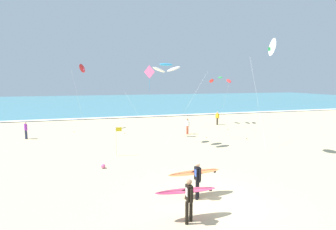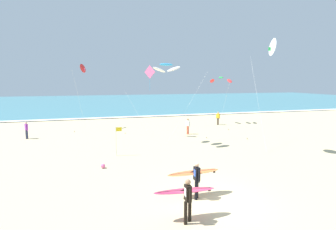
{
  "view_description": "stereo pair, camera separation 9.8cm",
  "coord_description": "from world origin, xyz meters",
  "px_view_note": "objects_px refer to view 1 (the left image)",
  "views": [
    {
      "loc": [
        -4.99,
        -10.52,
        5.33
      ],
      "look_at": [
        0.3,
        7.54,
        2.92
      ],
      "focal_mm": 29.02,
      "sensor_mm": 36.0,
      "label": 1
    },
    {
      "loc": [
        -4.9,
        -10.55,
        5.33
      ],
      "look_at": [
        0.3,
        7.54,
        2.92
      ],
      "focal_mm": 29.02,
      "sensor_mm": 36.0,
      "label": 2
    }
  ],
  "objects_px": {
    "kite_delta_scarlet_high": "(83,68)",
    "bystander_white_top": "(187,126)",
    "surfer_lead": "(196,175)",
    "kite_diamond_rose_low": "(149,74)",
    "lifeguard_flag": "(117,138)",
    "bystander_purple_top": "(26,130)",
    "beach_ball": "(103,166)",
    "kite_arc_emerald_far": "(220,80)",
    "bystander_yellow_top": "(217,118)",
    "kite_delta_ivory_mid": "(271,48)",
    "surfer_trailing": "(187,194)",
    "kite_arc_cobalt_near": "(166,68)"
  },
  "relations": [
    {
      "from": "kite_delta_scarlet_high",
      "to": "bystander_white_top",
      "type": "relative_size",
      "value": 4.48
    },
    {
      "from": "surfer_lead",
      "to": "kite_diamond_rose_low",
      "type": "xyz_separation_m",
      "value": [
        0.8,
        13.52,
        4.82
      ]
    },
    {
      "from": "surfer_lead",
      "to": "lifeguard_flag",
      "type": "relative_size",
      "value": 1.22
    },
    {
      "from": "kite_diamond_rose_low",
      "to": "bystander_purple_top",
      "type": "xyz_separation_m",
      "value": [
        -10.96,
        2.4,
        -5.07
      ]
    },
    {
      "from": "bystander_purple_top",
      "to": "surfer_lead",
      "type": "bearing_deg",
      "value": -57.45
    },
    {
      "from": "beach_ball",
      "to": "kite_arc_emerald_far",
      "type": "bearing_deg",
      "value": 42.92
    },
    {
      "from": "kite_arc_emerald_far",
      "to": "lifeguard_flag",
      "type": "xyz_separation_m",
      "value": [
        -13.7,
        -11.17,
        -4.12
      ]
    },
    {
      "from": "bystander_yellow_top",
      "to": "beach_ball",
      "type": "height_order",
      "value": "bystander_yellow_top"
    },
    {
      "from": "surfer_lead",
      "to": "kite_delta_ivory_mid",
      "type": "height_order",
      "value": "kite_delta_ivory_mid"
    },
    {
      "from": "bystander_yellow_top",
      "to": "kite_arc_emerald_far",
      "type": "bearing_deg",
      "value": 51.24
    },
    {
      "from": "surfer_lead",
      "to": "kite_diamond_rose_low",
      "type": "height_order",
      "value": "kite_diamond_rose_low"
    },
    {
      "from": "kite_delta_scarlet_high",
      "to": "kite_delta_ivory_mid",
      "type": "bearing_deg",
      "value": -48.05
    },
    {
      "from": "surfer_trailing",
      "to": "kite_delta_scarlet_high",
      "type": "xyz_separation_m",
      "value": [
        -3.98,
        21.89,
        5.55
      ]
    },
    {
      "from": "kite_delta_scarlet_high",
      "to": "beach_ball",
      "type": "bearing_deg",
      "value": -85.23
    },
    {
      "from": "bystander_purple_top",
      "to": "lifeguard_flag",
      "type": "bearing_deg",
      "value": -46.99
    },
    {
      "from": "surfer_lead",
      "to": "kite_arc_emerald_far",
      "type": "xyz_separation_m",
      "value": [
        10.94,
        19.15,
        4.33
      ]
    },
    {
      "from": "beach_ball",
      "to": "bystander_purple_top",
      "type": "bearing_deg",
      "value": 120.92
    },
    {
      "from": "bystander_yellow_top",
      "to": "beach_ball",
      "type": "bearing_deg",
      "value": -137.57
    },
    {
      "from": "kite_diamond_rose_low",
      "to": "bystander_white_top",
      "type": "distance_m",
      "value": 6.44
    },
    {
      "from": "kite_delta_ivory_mid",
      "to": "kite_delta_scarlet_high",
      "type": "relative_size",
      "value": 1.16
    },
    {
      "from": "kite_diamond_rose_low",
      "to": "kite_delta_ivory_mid",
      "type": "bearing_deg",
      "value": -48.19
    },
    {
      "from": "surfer_trailing",
      "to": "beach_ball",
      "type": "distance_m",
      "value": 7.83
    },
    {
      "from": "bystander_white_top",
      "to": "lifeguard_flag",
      "type": "relative_size",
      "value": 0.76
    },
    {
      "from": "surfer_lead",
      "to": "bystander_purple_top",
      "type": "bearing_deg",
      "value": 122.55
    },
    {
      "from": "beach_ball",
      "to": "kite_delta_ivory_mid",
      "type": "bearing_deg",
      "value": 0.98
    },
    {
      "from": "kite_delta_scarlet_high",
      "to": "kite_diamond_rose_low",
      "type": "distance_m",
      "value": 8.79
    },
    {
      "from": "kite_arc_cobalt_near",
      "to": "kite_diamond_rose_low",
      "type": "relative_size",
      "value": 1.0
    },
    {
      "from": "kite_arc_cobalt_near",
      "to": "kite_diamond_rose_low",
      "type": "bearing_deg",
      "value": 101.14
    },
    {
      "from": "kite_arc_emerald_far",
      "to": "bystander_white_top",
      "type": "height_order",
      "value": "kite_arc_emerald_far"
    },
    {
      "from": "kite_arc_emerald_far",
      "to": "kite_delta_scarlet_high",
      "type": "relative_size",
      "value": 0.81
    },
    {
      "from": "kite_arc_cobalt_near",
      "to": "bystander_purple_top",
      "type": "bearing_deg",
      "value": 153.3
    },
    {
      "from": "kite_arc_emerald_far",
      "to": "kite_delta_scarlet_high",
      "type": "distance_m",
      "value": 16.08
    },
    {
      "from": "bystander_purple_top",
      "to": "beach_ball",
      "type": "bearing_deg",
      "value": -59.08
    },
    {
      "from": "surfer_lead",
      "to": "surfer_trailing",
      "type": "distance_m",
      "value": 2.18
    },
    {
      "from": "surfer_lead",
      "to": "bystander_yellow_top",
      "type": "bearing_deg",
      "value": 60.76
    },
    {
      "from": "bystander_purple_top",
      "to": "bystander_white_top",
      "type": "bearing_deg",
      "value": -7.85
    },
    {
      "from": "bystander_purple_top",
      "to": "beach_ball",
      "type": "distance_m",
      "value": 12.29
    },
    {
      "from": "bystander_yellow_top",
      "to": "bystander_purple_top",
      "type": "bearing_deg",
      "value": -173.43
    },
    {
      "from": "surfer_trailing",
      "to": "beach_ball",
      "type": "relative_size",
      "value": 8.83
    },
    {
      "from": "kite_delta_scarlet_high",
      "to": "bystander_purple_top",
      "type": "xyz_separation_m",
      "value": [
        -5.08,
        -4.09,
        -5.78
      ]
    },
    {
      "from": "bystander_yellow_top",
      "to": "lifeguard_flag",
      "type": "xyz_separation_m",
      "value": [
        -12.99,
        -10.29,
        0.45
      ]
    },
    {
      "from": "surfer_trailing",
      "to": "kite_delta_scarlet_high",
      "type": "distance_m",
      "value": 22.93
    },
    {
      "from": "kite_diamond_rose_low",
      "to": "lifeguard_flag",
      "type": "xyz_separation_m",
      "value": [
        -3.55,
        -5.53,
        -4.61
      ]
    },
    {
      "from": "kite_delta_ivory_mid",
      "to": "bystander_purple_top",
      "type": "distance_m",
      "value": 21.87
    },
    {
      "from": "surfer_lead",
      "to": "kite_arc_cobalt_near",
      "type": "height_order",
      "value": "kite_arc_cobalt_near"
    },
    {
      "from": "kite_arc_cobalt_near",
      "to": "bystander_white_top",
      "type": "height_order",
      "value": "kite_arc_cobalt_near"
    },
    {
      "from": "kite_diamond_rose_low",
      "to": "beach_ball",
      "type": "distance_m",
      "value": 10.98
    },
    {
      "from": "kite_delta_scarlet_high",
      "to": "bystander_white_top",
      "type": "distance_m",
      "value": 12.96
    },
    {
      "from": "kite_diamond_rose_low",
      "to": "bystander_purple_top",
      "type": "height_order",
      "value": "kite_diamond_rose_low"
    },
    {
      "from": "kite_delta_scarlet_high",
      "to": "bystander_yellow_top",
      "type": "height_order",
      "value": "kite_delta_scarlet_high"
    }
  ]
}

